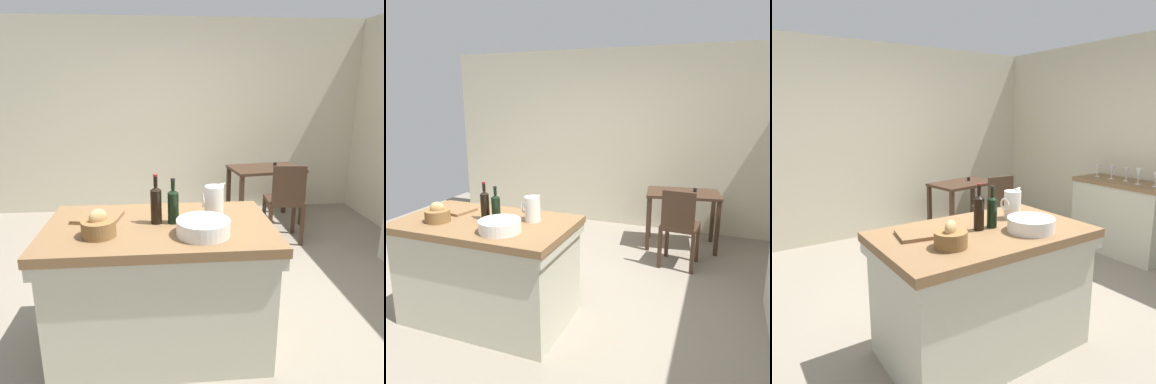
# 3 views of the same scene
# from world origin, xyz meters

# --- Properties ---
(ground_plane) EXTENTS (6.76, 6.76, 0.00)m
(ground_plane) POSITION_xyz_m (0.00, 0.00, 0.00)
(ground_plane) COLOR gray
(wall_back) EXTENTS (5.32, 0.12, 2.60)m
(wall_back) POSITION_xyz_m (0.00, 2.60, 1.30)
(wall_back) COLOR beige
(wall_back) RESTS_ON ground
(island_table) EXTENTS (1.47, 0.88, 0.89)m
(island_table) POSITION_xyz_m (-0.27, -0.40, 0.48)
(island_table) COLOR brown
(island_table) RESTS_ON ground
(writing_desk) EXTENTS (0.97, 0.68, 0.78)m
(writing_desk) POSITION_xyz_m (1.10, 1.93, 0.61)
(writing_desk) COLOR #3D281C
(writing_desk) RESTS_ON ground
(wooden_chair) EXTENTS (0.43, 0.43, 0.92)m
(wooden_chair) POSITION_xyz_m (1.15, 1.25, 0.50)
(wooden_chair) COLOR #3D281C
(wooden_chair) RESTS_ON ground
(pitcher) EXTENTS (0.17, 0.13, 0.25)m
(pitcher) POSITION_xyz_m (0.10, -0.27, 1.00)
(pitcher) COLOR silver
(pitcher) RESTS_ON island_table
(wash_bowl) EXTENTS (0.32, 0.32, 0.09)m
(wash_bowl) POSITION_xyz_m (-0.01, -0.60, 0.94)
(wash_bowl) COLOR silver
(wash_bowl) RESTS_ON island_table
(bread_basket) EXTENTS (0.20, 0.20, 0.17)m
(bread_basket) POSITION_xyz_m (-0.63, -0.56, 0.95)
(bread_basket) COLOR brown
(bread_basket) RESTS_ON island_table
(cutting_board) EXTENTS (0.34, 0.29, 0.02)m
(cutting_board) POSITION_xyz_m (-0.68, -0.27, 0.90)
(cutting_board) COLOR brown
(cutting_board) RESTS_ON island_table
(wine_bottle_dark) EXTENTS (0.07, 0.07, 0.30)m
(wine_bottle_dark) POSITION_xyz_m (-0.18, -0.38, 1.01)
(wine_bottle_dark) COLOR black
(wine_bottle_dark) RESTS_ON island_table
(wine_bottle_amber) EXTENTS (0.07, 0.07, 0.33)m
(wine_bottle_amber) POSITION_xyz_m (-0.29, -0.38, 1.02)
(wine_bottle_amber) COLOR black
(wine_bottle_amber) RESTS_ON island_table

